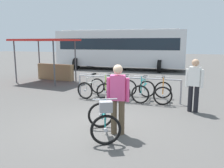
# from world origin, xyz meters

# --- Properties ---
(ground_plane) EXTENTS (80.00, 80.00, 0.00)m
(ground_plane) POSITION_xyz_m (0.00, 0.00, 0.00)
(ground_plane) COLOR #514F4C
(bike_rack_rail) EXTENTS (3.91, 0.10, 0.88)m
(bike_rack_rail) POSITION_xyz_m (0.02, 2.91, 0.68)
(bike_rack_rail) COLOR #99999E
(bike_rack_rail) RESTS_ON ground
(racked_bike_white) EXTENTS (0.76, 1.17, 0.98)m
(racked_bike_white) POSITION_xyz_m (-1.48, 3.07, 0.37)
(racked_bike_white) COLOR black
(racked_bike_white) RESTS_ON ground
(racked_bike_lime) EXTENTS (0.78, 1.18, 0.98)m
(racked_bike_lime) POSITION_xyz_m (-0.78, 3.08, 0.37)
(racked_bike_lime) COLOR black
(racked_bike_lime) RESTS_ON ground
(racked_bike_black) EXTENTS (0.67, 1.11, 0.97)m
(racked_bike_black) POSITION_xyz_m (-0.08, 3.09, 0.37)
(racked_bike_black) COLOR black
(racked_bike_black) RESTS_ON ground
(racked_bike_teal) EXTENTS (0.71, 1.15, 0.98)m
(racked_bike_teal) POSITION_xyz_m (0.62, 3.09, 0.37)
(racked_bike_teal) COLOR black
(racked_bike_teal) RESTS_ON ground
(racked_bike_orange) EXTENTS (0.78, 1.18, 0.98)m
(racked_bike_orange) POSITION_xyz_m (1.32, 3.10, 0.37)
(racked_bike_orange) COLOR black
(racked_bike_orange) RESTS_ON ground
(featured_bicycle) EXTENTS (1.08, 1.26, 0.97)m
(featured_bicycle) POSITION_xyz_m (0.42, -0.59, 0.45)
(featured_bicycle) COLOR black
(featured_bicycle) RESTS_ON ground
(person_with_featured_bike) EXTENTS (0.52, 0.26, 1.64)m
(person_with_featured_bike) POSITION_xyz_m (0.67, -0.31, 0.91)
(person_with_featured_bike) COLOR brown
(person_with_featured_bike) RESTS_ON ground
(pedestrian_with_backpack) EXTENTS (0.52, 0.39, 1.64)m
(pedestrian_with_backpack) POSITION_xyz_m (2.36, 2.15, 0.94)
(pedestrian_with_backpack) COLOR black
(pedestrian_with_backpack) RESTS_ON ground
(bus_distant) EXTENTS (10.07, 3.59, 3.08)m
(bus_distant) POSITION_xyz_m (-3.18, 12.56, 1.74)
(bus_distant) COLOR silver
(bus_distant) RESTS_ON ground
(market_stall) EXTENTS (3.36, 2.66, 2.30)m
(market_stall) POSITION_xyz_m (-5.18, 5.82, 1.39)
(market_stall) COLOR #4C4C51
(market_stall) RESTS_ON ground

